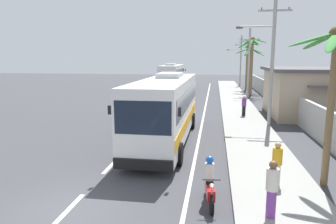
{
  "coord_description": "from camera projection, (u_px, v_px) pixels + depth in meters",
  "views": [
    {
      "loc": [
        4.52,
        -8.59,
        4.79
      ],
      "look_at": [
        1.91,
        8.85,
        1.7
      ],
      "focal_mm": 33.35,
      "sensor_mm": 36.0,
      "label": 1
    }
  ],
  "objects": [
    {
      "name": "utility_pole_far",
      "position": [
        249.0,
        62.0,
        36.69
      ],
      "size": [
        2.33,
        0.24,
        8.15
      ],
      "color": "#9E9E99",
      "rests_on": "ground"
    },
    {
      "name": "palm_third",
      "position": [
        247.0,
        56.0,
        45.57
      ],
      "size": [
        2.97,
        2.84,
        7.14
      ],
      "color": "brown",
      "rests_on": "ground"
    },
    {
      "name": "palm_farthest",
      "position": [
        252.0,
        54.0,
        38.44
      ],
      "size": [
        3.47,
        3.02,
        7.27
      ],
      "color": "brown",
      "rests_on": "ground"
    },
    {
      "name": "utility_pole_mid",
      "position": [
        271.0,
        54.0,
        20.9
      ],
      "size": [
        3.56,
        0.24,
        9.52
      ],
      "color": "#9E9E99",
      "rests_on": "ground"
    },
    {
      "name": "pedestrian_midwalk",
      "position": [
        244.0,
        105.0,
        25.07
      ],
      "size": [
        0.36,
        0.36,
        1.62
      ],
      "rotation": [
        0.0,
        0.0,
        3.44
      ],
      "color": "black",
      "rests_on": "sidewalk_kerb"
    },
    {
      "name": "utility_pole_distant",
      "position": [
        240.0,
        59.0,
        52.31
      ],
      "size": [
        3.43,
        0.24,
        8.39
      ],
      "color": "#9E9E99",
      "rests_on": "ground"
    },
    {
      "name": "coach_bus_foreground",
      "position": [
        167.0,
        107.0,
        17.88
      ],
      "size": [
        2.97,
        11.79,
        3.87
      ],
      "color": "white",
      "rests_on": "ground"
    },
    {
      "name": "sidewalk_kerb",
      "position": [
        252.0,
        138.0,
        18.59
      ],
      "size": [
        3.2,
        90.0,
        0.14
      ],
      "primitive_type": "cube",
      "color": "gray",
      "rests_on": "ground"
    },
    {
      "name": "boundary_wall",
      "position": [
        302.0,
        112.0,
        21.77
      ],
      "size": [
        0.24,
        60.0,
        2.02
      ],
      "primitive_type": "cube",
      "color": "#B2B2AD",
      "rests_on": "ground"
    },
    {
      "name": "palm_nearest",
      "position": [
        250.0,
        58.0,
        42.27
      ],
      "size": [
        3.93,
        3.74,
        6.26
      ],
      "color": "brown",
      "rests_on": "ground"
    },
    {
      "name": "motorcycle_beside_bus",
      "position": [
        210.0,
        185.0,
        10.27
      ],
      "size": [
        0.56,
        1.96,
        1.6
      ],
      "color": "black",
      "rests_on": "ground"
    },
    {
      "name": "palm_second",
      "position": [
        334.0,
        68.0,
        11.14
      ],
      "size": [
        3.26,
        3.01,
        5.89
      ],
      "color": "brown",
      "rests_on": "ground"
    },
    {
      "name": "coach_bus_far_lane",
      "position": [
        172.0,
        76.0,
        45.57
      ],
      "size": [
        2.88,
        11.69,
        3.97
      ],
      "color": "white",
      "rests_on": "ground"
    },
    {
      "name": "pedestrian_near_kerb",
      "position": [
        272.0,
        188.0,
        9.08
      ],
      "size": [
        0.36,
        0.36,
        1.73
      ],
      "rotation": [
        0.0,
        0.0,
        4.39
      ],
      "color": "#75388E",
      "rests_on": "sidewalk_kerb"
    },
    {
      "name": "ground_plane",
      "position": [
        67.0,
        211.0,
        9.86
      ],
      "size": [
        160.0,
        160.0,
        0.0
      ],
      "primitive_type": "plane",
      "color": "#3A3A3F"
    },
    {
      "name": "lane_markings",
      "position": [
        185.0,
        121.0,
        23.89
      ],
      "size": [
        3.83,
        71.0,
        0.01
      ],
      "color": "white",
      "rests_on": "ground"
    },
    {
      "name": "pedestrian_far_walk",
      "position": [
        277.0,
        163.0,
        11.43
      ],
      "size": [
        0.36,
        0.36,
        1.62
      ],
      "rotation": [
        0.0,
        0.0,
        6.16
      ],
      "color": "beige",
      "rests_on": "sidewalk_kerb"
    }
  ]
}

